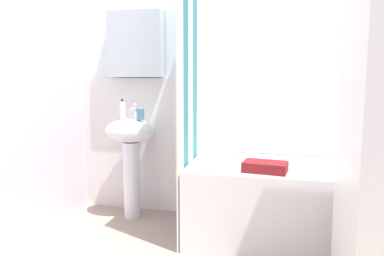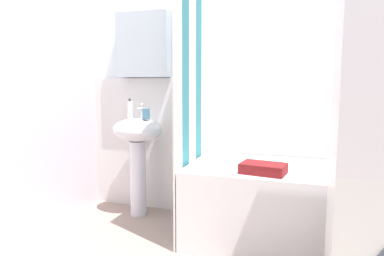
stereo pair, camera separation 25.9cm
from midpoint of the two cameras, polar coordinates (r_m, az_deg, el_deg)
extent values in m
cube|color=white|center=(3.05, 7.10, 7.90)|extent=(3.60, 0.05, 2.40)
cube|color=white|center=(3.07, 6.86, -3.36)|extent=(3.60, 0.02, 1.20)
cube|color=silver|center=(3.23, -11.28, 12.86)|extent=(0.48, 0.12, 0.56)
cube|color=white|center=(2.82, -29.22, 7.08)|extent=(0.05, 1.81, 2.40)
cube|color=white|center=(2.86, -27.97, -4.99)|extent=(0.02, 1.81, 1.20)
cylinder|color=white|center=(3.19, -11.86, -8.07)|extent=(0.14, 0.14, 0.66)
ellipsoid|color=white|center=(3.11, -12.07, -0.43)|extent=(0.44, 0.34, 0.20)
cylinder|color=silver|center=(3.18, -11.37, 2.03)|extent=(0.03, 0.03, 0.05)
cylinder|color=silver|center=(3.13, -11.77, 2.95)|extent=(0.02, 0.10, 0.02)
sphere|color=silver|center=(3.18, -11.41, 3.56)|extent=(0.03, 0.03, 0.03)
cylinder|color=white|center=(3.18, -13.26, 2.81)|extent=(0.05, 0.05, 0.14)
sphere|color=#25232A|center=(3.17, -13.31, 4.31)|extent=(0.02, 0.02, 0.02)
cylinder|color=teal|center=(3.03, -10.61, 2.16)|extent=(0.06, 0.06, 0.09)
cube|color=white|center=(2.75, 13.79, -11.65)|extent=(1.58, 0.76, 0.56)
cube|color=white|center=(2.42, -5.02, 3.34)|extent=(0.01, 0.15, 2.00)
cube|color=#2C727D|center=(2.57, -3.99, 3.58)|extent=(0.01, 0.15, 2.00)
cube|color=white|center=(2.71, -3.07, 3.79)|extent=(0.01, 0.15, 2.00)
cube|color=teal|center=(2.86, -2.24, 3.97)|extent=(0.01, 0.15, 2.00)
cube|color=white|center=(3.00, -1.49, 4.14)|extent=(0.01, 0.15, 2.00)
cylinder|color=#C85366|center=(3.00, 24.96, -3.43)|extent=(0.06, 0.06, 0.16)
cylinder|color=#212724|center=(2.99, 25.05, -1.74)|extent=(0.04, 0.04, 0.02)
cylinder|color=#2F5AA0|center=(3.01, 23.66, -3.44)|extent=(0.05, 0.05, 0.14)
cylinder|color=#272427|center=(3.00, 23.74, -1.88)|extent=(0.03, 0.03, 0.02)
cube|color=maroon|center=(2.46, 8.56, -6.10)|extent=(0.31, 0.23, 0.07)
camera|label=1|loc=(0.13, -92.86, -0.37)|focal=33.71mm
camera|label=2|loc=(0.13, 87.14, 0.37)|focal=33.71mm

